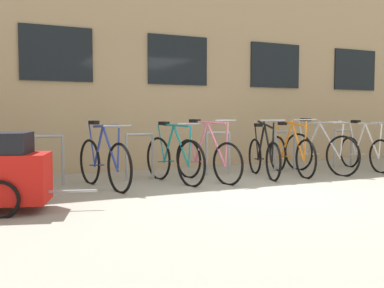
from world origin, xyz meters
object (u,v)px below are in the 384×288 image
Objects in this scene: bicycle_pink at (207,158)px; bicycle_white at (364,151)px; bicycle_black at (264,156)px; bicycle_silver at (319,152)px; bike_trailer at (5,171)px; bicycle_orange at (291,153)px; bicycle_blue at (104,162)px; bicycle_teal at (174,158)px.

bicycle_pink is 1.03× the size of bicycle_white.
bicycle_pink is at bearing -178.59° from bicycle_black.
bicycle_silver reaches higher than bike_trailer.
bicycle_white is at bearing -1.91° from bicycle_orange.
bicycle_blue is 0.95× the size of bicycle_silver.
bicycle_white is at bearing 0.01° from bicycle_blue.
bicycle_silver is (1.26, 0.01, 0.03)m from bicycle_black.
bicycle_white reaches higher than bike_trailer.
bicycle_black is 1.08× the size of bike_trailer.
bicycle_silver reaches higher than bicycle_black.
bike_trailer is (-5.53, -1.17, 0.07)m from bicycle_silver.
bicycle_silver reaches higher than bicycle_white.
bicycle_silver is (2.41, 0.04, 0.02)m from bicycle_pink.
bicycle_blue is 1.17× the size of bike_trailer.
bicycle_black is at bearing -0.10° from bicycle_blue.
bicycle_pink is 1.73m from bicycle_blue.
bicycle_orange reaches higher than bicycle_pink.
bike_trailer is at bearing -140.26° from bicycle_blue.
bicycle_orange is at bearing 5.75° from bicycle_black.
bicycle_teal is at bearing 179.34° from bicycle_silver.
bicycle_blue is (-1.73, 0.03, 0.01)m from bicycle_pink.
bicycle_orange is at bearing 178.09° from bicycle_white.
bicycle_teal is at bearing 178.54° from bicycle_black.
bicycle_orange reaches higher than bicycle_black.
bicycle_white is (1.15, -0.00, -0.03)m from bicycle_silver.
bicycle_teal is 1.05× the size of bicycle_black.
bicycle_orange is (1.79, 0.09, 0.00)m from bicycle_pink.
bicycle_blue is at bearing 179.90° from bicycle_black.
bicycle_orange is (-0.62, 0.06, -0.02)m from bicycle_silver.
bicycle_blue is 3.52m from bicycle_orange.
bicycle_teal is at bearing -179.48° from bicycle_orange.
bicycle_pink is at bearing -7.17° from bicycle_teal.
bicycle_black reaches higher than bicycle_blue.
bicycle_teal is 0.97× the size of bicycle_blue.
bicycle_pink is 3.32m from bike_trailer.
bicycle_black is (2.87, -0.01, -0.02)m from bicycle_blue.
bike_trailer is at bearing -164.84° from bicycle_black.
bicycle_black is 0.88× the size of bicycle_silver.
bicycle_orange is at bearing 174.85° from bicycle_silver.
bicycle_black is 0.90× the size of bicycle_orange.
bicycle_pink is 1.79m from bicycle_orange.
bike_trailer is (-6.68, -1.16, 0.10)m from bicycle_white.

